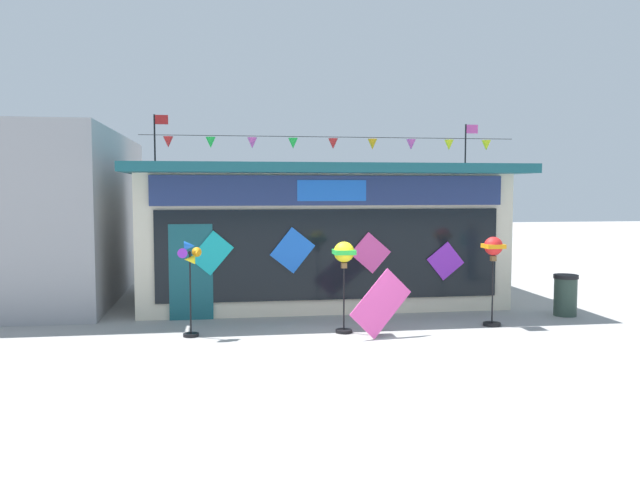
{
  "coord_description": "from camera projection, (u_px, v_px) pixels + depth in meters",
  "views": [
    {
      "loc": [
        -2.48,
        -10.72,
        2.73
      ],
      "look_at": [
        -0.37,
        3.08,
        1.64
      ],
      "focal_mm": 36.93,
      "sensor_mm": 36.0,
      "label": 1
    }
  ],
  "objects": [
    {
      "name": "wind_spinner_center_left",
      "position": [
        493.0,
        255.0,
        13.01
      ],
      "size": [
        0.38,
        0.38,
        1.78
      ],
      "color": "black",
      "rests_on": "ground_plane"
    },
    {
      "name": "display_kite_on_ground",
      "position": [
        381.0,
        303.0,
        12.08
      ],
      "size": [
        1.25,
        0.4,
        1.25
      ],
      "primitive_type": "cube",
      "rotation": [
        -0.32,
        0.79,
        0.0
      ],
      "color": "#EA4CA3",
      "rests_on": "ground_plane"
    },
    {
      "name": "wind_spinner_left",
      "position": [
        344.0,
        259.0,
        12.37
      ],
      "size": [
        0.4,
        0.4,
        1.74
      ],
      "color": "black",
      "rests_on": "ground_plane"
    },
    {
      "name": "wind_spinner_far_left",
      "position": [
        190.0,
        268.0,
        12.03
      ],
      "size": [
        0.43,
        0.29,
        1.78
      ],
      "color": "black",
      "rests_on": "ground_plane"
    },
    {
      "name": "kite_shop_building",
      "position": [
        316.0,
        232.0,
        16.28
      ],
      "size": [
        8.62,
        5.49,
        4.48
      ],
      "color": "beige",
      "rests_on": "ground_plane"
    },
    {
      "name": "trash_bin",
      "position": [
        565.0,
        295.0,
        14.13
      ],
      "size": [
        0.52,
        0.52,
        0.89
      ],
      "color": "#2D4238",
      "rests_on": "ground_plane"
    },
    {
      "name": "ground_plane",
      "position": [
        369.0,
        350.0,
        11.15
      ],
      "size": [
        80.0,
        80.0,
        0.0
      ],
      "primitive_type": "plane",
      "color": "#9E9B99"
    }
  ]
}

